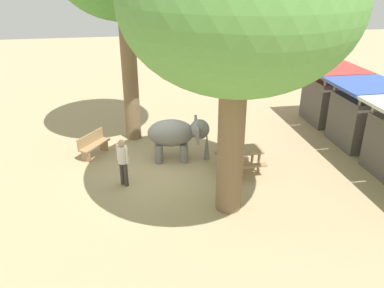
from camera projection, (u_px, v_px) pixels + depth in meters
name	position (u px, v px, depth m)	size (l,w,h in m)	color
ground_plane	(157.00, 173.00, 13.54)	(60.00, 60.00, 0.00)	tan
elephant	(177.00, 135.00, 14.09)	(1.54, 2.30, 1.59)	slate
person_handler	(123.00, 159.00, 12.43)	(0.40, 0.37, 1.62)	#3F3833
shade_tree_secondary	(237.00, 3.00, 9.24)	(6.32, 5.79, 8.05)	brown
wooden_bench	(93.00, 144.00, 14.64)	(1.36, 1.15, 0.88)	#9E7A51
picnic_table_near	(240.00, 155.00, 13.54)	(1.52, 1.54, 0.78)	#9E7A51
market_stall_red	(329.00, 98.00, 17.64)	(2.50, 2.50, 2.52)	#59514C
market_stall_blue	(361.00, 118.00, 15.31)	(2.50, 2.50, 2.52)	#59514C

